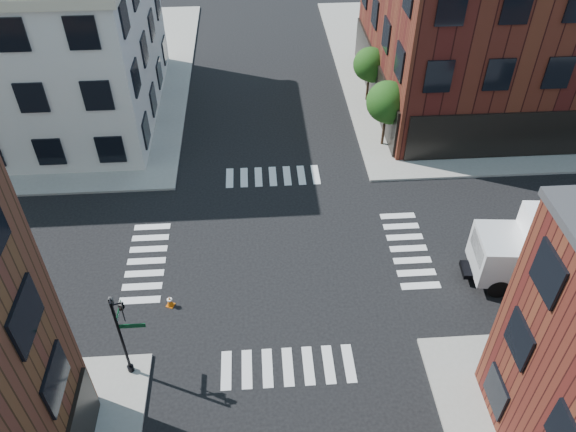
% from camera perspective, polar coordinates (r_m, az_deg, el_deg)
% --- Properties ---
extents(ground, '(120.00, 120.00, 0.00)m').
position_cam_1_polar(ground, '(29.98, -0.92, -3.96)').
color(ground, black).
rests_on(ground, ground).
extents(sidewalk_ne, '(30.00, 30.00, 0.15)m').
position_cam_1_polar(sidewalk_ne, '(52.08, 22.14, 14.00)').
color(sidewalk_ne, gray).
rests_on(sidewalk_ne, ground).
extents(sidewalk_nw, '(30.00, 30.00, 0.15)m').
position_cam_1_polar(sidewalk_nw, '(51.29, -27.12, 12.08)').
color(sidewalk_nw, gray).
rests_on(sidewalk_nw, ground).
extents(building_ne, '(25.00, 16.00, 12.00)m').
position_cam_1_polar(building_ne, '(45.59, 25.76, 17.63)').
color(building_ne, '#3E110F').
rests_on(building_ne, ground).
extents(tree_near, '(2.69, 2.69, 4.49)m').
position_cam_1_polar(tree_near, '(37.03, 10.12, 11.14)').
color(tree_near, black).
rests_on(tree_near, ground).
extents(tree_far, '(2.43, 2.43, 4.07)m').
position_cam_1_polar(tree_far, '(42.34, 8.40, 14.85)').
color(tree_far, black).
rests_on(tree_far, ground).
extents(signal_pole, '(1.29, 1.24, 4.60)m').
position_cam_1_polar(signal_pole, '(24.06, -16.55, -10.92)').
color(signal_pole, black).
rests_on(signal_pole, ground).
extents(box_truck, '(9.03, 3.47, 4.00)m').
position_cam_1_polar(box_truck, '(30.53, 26.75, -3.07)').
color(box_truck, white).
rests_on(box_truck, ground).
extents(traffic_cone, '(0.46, 0.46, 0.65)m').
position_cam_1_polar(traffic_cone, '(27.96, -11.92, -8.46)').
color(traffic_cone, '#D25D09').
rests_on(traffic_cone, ground).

